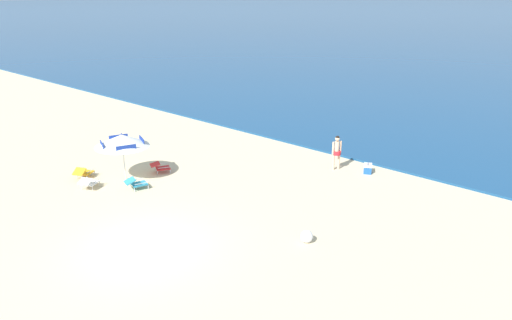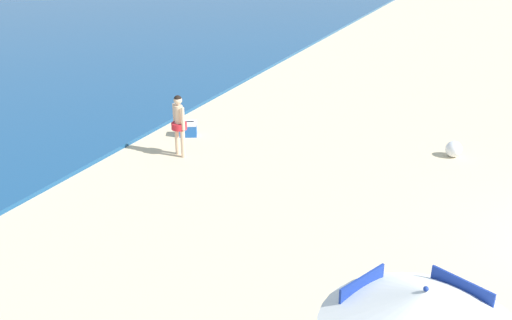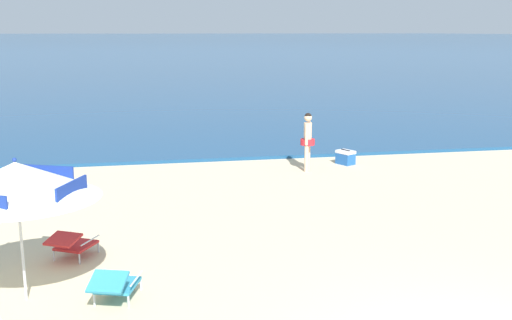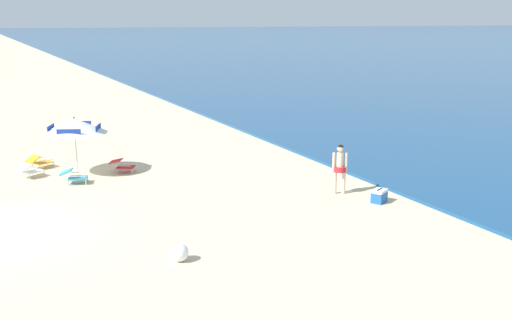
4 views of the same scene
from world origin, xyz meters
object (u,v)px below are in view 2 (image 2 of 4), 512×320
(beach_umbrella_striped_main, at_px, (423,311))
(person_standing_near_shore, at_px, (179,121))
(cooler_box, at_px, (188,129))
(beach_ball, at_px, (454,149))

(beach_umbrella_striped_main, relative_size, person_standing_near_shore, 1.87)
(beach_umbrella_striped_main, distance_m, cooler_box, 10.74)
(person_standing_near_shore, xyz_separation_m, cooler_box, (1.30, 0.58, -0.72))
(person_standing_near_shore, xyz_separation_m, beach_ball, (2.91, -6.27, -0.71))
(beach_umbrella_striped_main, relative_size, cooler_box, 4.96)
(person_standing_near_shore, height_order, beach_ball, person_standing_near_shore)
(beach_ball, bearing_deg, person_standing_near_shore, 114.87)
(person_standing_near_shore, bearing_deg, cooler_box, 23.95)
(person_standing_near_shore, distance_m, beach_ball, 6.95)
(beach_umbrella_striped_main, distance_m, beach_ball, 9.18)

